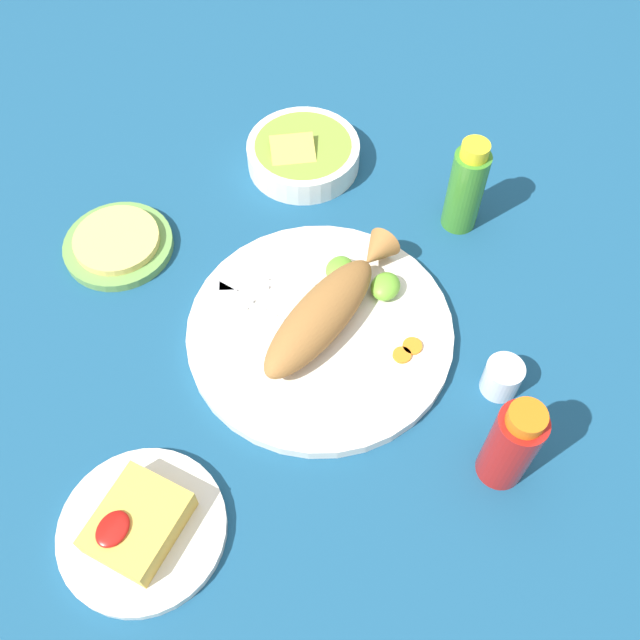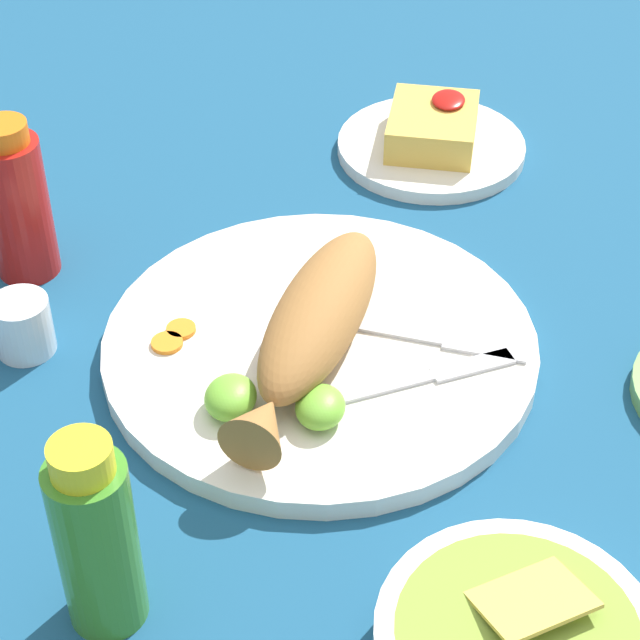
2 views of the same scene
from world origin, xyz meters
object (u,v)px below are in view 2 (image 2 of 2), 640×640
at_px(fried_fish, 313,325).
at_px(salt_cup, 23,329).
at_px(fork_near, 432,339).
at_px(side_plate_fries, 431,147).
at_px(fork_far, 422,379).
at_px(hot_sauce_bottle_green, 96,539).
at_px(hot_sauce_bottle_red, 17,203).
at_px(main_plate, 320,346).

relative_size(fried_fish, salt_cup, 5.43).
xyz_separation_m(fried_fish, fork_near, (0.03, -0.10, -0.03)).
relative_size(salt_cup, side_plate_fries, 0.26).
distance_m(fork_near, salt_cup, 0.34).
bearing_deg(fried_fish, fork_far, -93.46).
height_order(fried_fish, fork_far, fried_fish).
distance_m(fried_fish, hot_sauce_bottle_green, 0.28).
height_order(fork_near, hot_sauce_bottle_red, hot_sauce_bottle_red).
distance_m(salt_cup, side_plate_fries, 0.48).
bearing_deg(main_plate, salt_cup, 97.99).
height_order(fork_near, hot_sauce_bottle_green, hot_sauce_bottle_green).
height_order(hot_sauce_bottle_green, salt_cup, hot_sauce_bottle_green).
relative_size(hot_sauce_bottle_green, side_plate_fries, 0.80).
bearing_deg(hot_sauce_bottle_green, main_plate, -18.96).
relative_size(fork_far, salt_cup, 3.27).
distance_m(main_plate, hot_sauce_bottle_green, 0.30).
xyz_separation_m(fried_fish, hot_sauce_bottle_red, (0.09, 0.28, 0.03)).
xyz_separation_m(fried_fish, fork_far, (-0.02, -0.09, -0.03)).
bearing_deg(main_plate, fried_fish, 170.97).
relative_size(main_plate, fried_fish, 1.31).
xyz_separation_m(main_plate, fork_far, (-0.04, -0.09, 0.01)).
height_order(hot_sauce_bottle_green, side_plate_fries, hot_sauce_bottle_green).
height_order(fried_fish, salt_cup, fried_fish).
bearing_deg(side_plate_fries, fork_far, -175.73).
distance_m(fried_fish, fork_near, 0.10).
relative_size(hot_sauce_bottle_green, salt_cup, 3.09).
relative_size(fried_fish, hot_sauce_bottle_red, 1.81).
height_order(main_plate, fork_far, fork_far).
xyz_separation_m(hot_sauce_bottle_green, salt_cup, (0.25, 0.15, -0.05)).
bearing_deg(hot_sauce_bottle_green, side_plate_fries, -14.37).
height_order(main_plate, side_plate_fries, main_plate).
height_order(main_plate, hot_sauce_bottle_red, hot_sauce_bottle_red).
xyz_separation_m(fork_near, salt_cup, (-0.05, 0.34, 0.00)).
relative_size(hot_sauce_bottle_red, salt_cup, 3.00).
height_order(main_plate, salt_cup, salt_cup).
distance_m(fried_fish, side_plate_fries, 0.36).
distance_m(fork_far, side_plate_fries, 0.37).
distance_m(fried_fish, salt_cup, 0.25).
height_order(fork_near, side_plate_fries, fork_near).
relative_size(fried_fish, hot_sauce_bottle_green, 1.75).
height_order(salt_cup, side_plate_fries, salt_cup).
xyz_separation_m(main_plate, salt_cup, (-0.03, 0.25, 0.01)).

